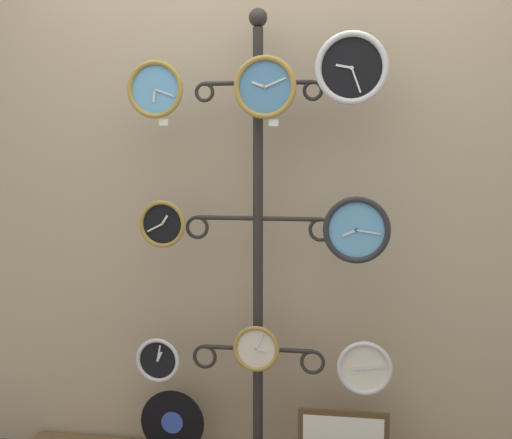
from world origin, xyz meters
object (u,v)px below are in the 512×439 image
clock_middle_left (163,224)px  clock_middle_right (357,230)px  clock_bottom_left (158,360)px  clock_bottom_right (365,368)px  clock_bottom_center (256,348)px  vinyl_record (172,422)px  display_stand (258,305)px  clock_top_right (352,68)px  clock_top_center (265,87)px  clock_top_left (155,89)px

clock_middle_left → clock_middle_right: 0.83m
clock_bottom_left → clock_bottom_right: size_ratio=0.85×
clock_bottom_center → vinyl_record: 0.55m
clock_bottom_left → clock_bottom_center: clock_bottom_center is taller
clock_bottom_center → vinyl_record: bearing=170.4°
clock_bottom_left → clock_bottom_center: size_ratio=0.98×
clock_middle_right → clock_middle_left: bearing=178.5°
display_stand → clock_bottom_left: size_ratio=10.31×
clock_top_right → clock_middle_left: 1.03m
clock_bottom_left → clock_bottom_center: (0.44, 0.01, 0.07)m
clock_bottom_right → clock_middle_right: bearing=-146.9°
display_stand → clock_bottom_left: display_stand is taller
clock_top_center → clock_top_right: bearing=-1.0°
clock_middle_right → clock_bottom_center: size_ratio=1.38×
clock_top_right → vinyl_record: clock_top_right is taller
clock_top_center → clock_bottom_center: clock_top_center is taller
display_stand → clock_bottom_right: size_ratio=8.74×
clock_bottom_left → clock_top_left: bearing=17.8°
clock_top_left → clock_top_center: clock_top_center is taller
clock_bottom_left → clock_bottom_center: 0.44m
clock_top_right → clock_bottom_center: size_ratio=1.47×
clock_middle_left → clock_bottom_center: clock_middle_left is taller
clock_top_right → clock_bottom_right: size_ratio=1.27×
clock_bottom_left → display_stand: bearing=12.7°
clock_middle_right → clock_bottom_right: clock_middle_right is taller
clock_top_left → vinyl_record: bearing=64.8°
clock_middle_right → clock_bottom_right: bearing=33.1°
clock_top_left → clock_top_right: size_ratio=0.83×
clock_middle_right → vinyl_record: clock_middle_right is taller
clock_bottom_right → clock_top_left: bearing=-179.2°
clock_bottom_right → clock_bottom_center: bearing=-179.1°
clock_middle_right → clock_bottom_right: size_ratio=1.19×
clock_top_right → clock_bottom_left: bearing=178.9°
clock_top_left → clock_middle_left: bearing=19.2°
clock_bottom_center → display_stand: bearing=95.5°
clock_middle_left → vinyl_record: (0.01, 0.07, -0.91)m
clock_top_right → clock_bottom_right: 1.24m
clock_middle_left → clock_bottom_right: clock_middle_left is taller
clock_top_left → clock_middle_right: clock_top_left is taller
clock_top_center → clock_middle_left: bearing=177.6°
clock_top_center → clock_top_right: size_ratio=0.88×
clock_middle_left → clock_middle_right: (0.83, -0.02, -0.01)m
display_stand → clock_bottom_center: 0.19m
clock_top_center → clock_top_right: 0.36m
display_stand → clock_top_center: size_ratio=7.78×
clock_bottom_right → vinyl_record: (-0.86, 0.06, -0.32)m
clock_middle_left → clock_bottom_center: bearing=-0.3°
clock_bottom_left → clock_bottom_right: (0.89, 0.01, 0.01)m
display_stand → vinyl_record: display_stand is taller
clock_top_center → clock_middle_right: size_ratio=0.94×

